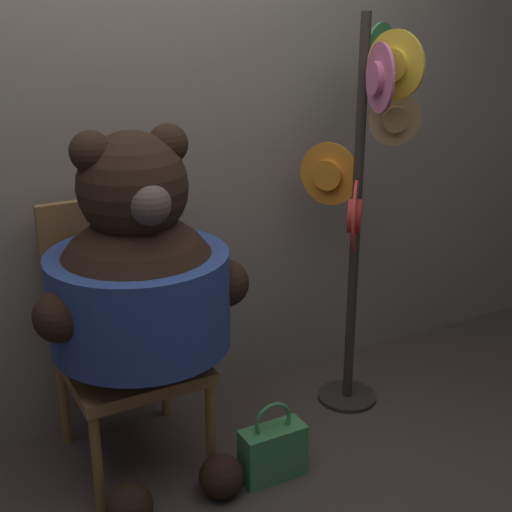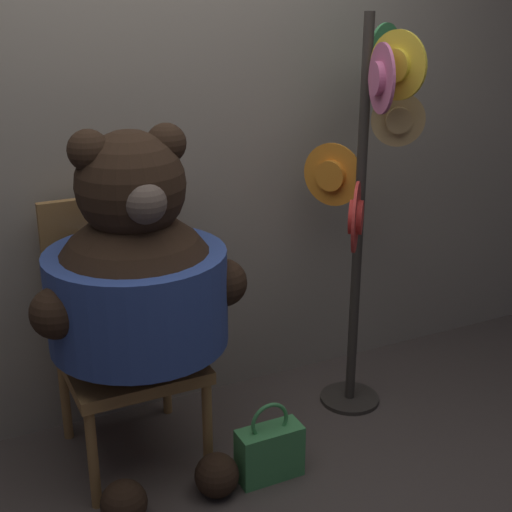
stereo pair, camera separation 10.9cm
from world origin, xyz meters
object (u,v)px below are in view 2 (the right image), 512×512
object	(u,v)px
handbag_on_ground	(270,451)
teddy_bear	(138,286)
hat_display_rack	(366,179)
chair	(121,327)

from	to	relation	value
handbag_on_ground	teddy_bear	bearing A→B (deg)	145.61
teddy_bear	hat_display_rack	world-z (taller)	hat_display_rack
hat_display_rack	chair	bearing A→B (deg)	170.43
chair	teddy_bear	xyz separation A→B (m)	(0.03, -0.20, 0.25)
hat_display_rack	teddy_bear	bearing A→B (deg)	-178.93
teddy_bear	handbag_on_ground	size ratio (longest dim) A/B	4.14
handbag_on_ground	hat_display_rack	bearing A→B (deg)	26.76
hat_display_rack	handbag_on_ground	distance (m)	1.19
chair	hat_display_rack	world-z (taller)	hat_display_rack
hat_display_rack	handbag_on_ground	size ratio (longest dim) A/B	5.22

